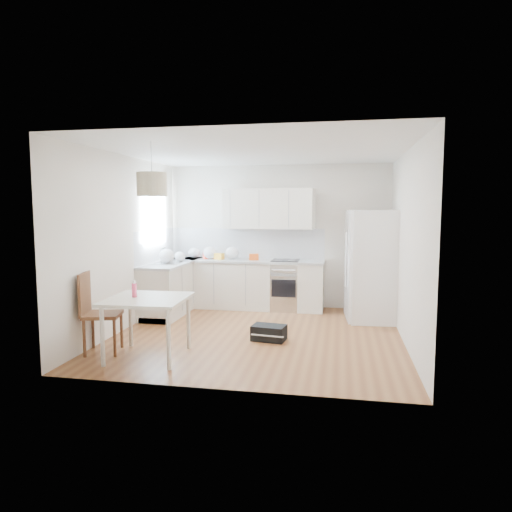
{
  "coord_description": "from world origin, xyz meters",
  "views": [
    {
      "loc": [
        1.2,
        -6.55,
        1.89
      ],
      "look_at": [
        -0.1,
        0.4,
        1.14
      ],
      "focal_mm": 32.0,
      "sensor_mm": 36.0,
      "label": 1
    }
  ],
  "objects": [
    {
      "name": "floor",
      "position": [
        0.0,
        0.0,
        0.0
      ],
      "size": [
        4.2,
        4.2,
        0.0
      ],
      "primitive_type": "plane",
      "color": "brown",
      "rests_on": "ground"
    },
    {
      "name": "ceiling",
      "position": [
        0.0,
        0.0,
        2.7
      ],
      "size": [
        4.2,
        4.2,
        0.0
      ],
      "primitive_type": "plane",
      "rotation": [
        3.14,
        0.0,
        0.0
      ],
      "color": "white",
      "rests_on": "wall_back"
    },
    {
      "name": "wall_back",
      "position": [
        0.0,
        2.1,
        1.35
      ],
      "size": [
        4.2,
        0.0,
        4.2
      ],
      "primitive_type": "plane",
      "rotation": [
        1.57,
        0.0,
        0.0
      ],
      "color": "white",
      "rests_on": "floor"
    },
    {
      "name": "wall_left",
      "position": [
        -2.1,
        0.0,
        1.35
      ],
      "size": [
        0.0,
        4.2,
        4.2
      ],
      "primitive_type": "plane",
      "rotation": [
        1.57,
        0.0,
        1.57
      ],
      "color": "white",
      "rests_on": "floor"
    },
    {
      "name": "wall_right",
      "position": [
        2.1,
        0.0,
        1.35
      ],
      "size": [
        0.0,
        4.2,
        4.2
      ],
      "primitive_type": "plane",
      "rotation": [
        1.57,
        0.0,
        -1.57
      ],
      "color": "white",
      "rests_on": "floor"
    },
    {
      "name": "window_glassblock",
      "position": [
        -2.09,
        1.15,
        1.75
      ],
      "size": [
        0.02,
        1.0,
        1.0
      ],
      "primitive_type": "cube",
      "color": "#BFE0F9",
      "rests_on": "wall_left"
    },
    {
      "name": "cabinets_back",
      "position": [
        -0.6,
        1.8,
        0.44
      ],
      "size": [
        3.0,
        0.6,
        0.88
      ],
      "primitive_type": "cube",
      "color": "silver",
      "rests_on": "floor"
    },
    {
      "name": "cabinets_left",
      "position": [
        -1.8,
        1.2,
        0.44
      ],
      "size": [
        0.6,
        1.8,
        0.88
      ],
      "primitive_type": "cube",
      "color": "silver",
      "rests_on": "floor"
    },
    {
      "name": "counter_back",
      "position": [
        -0.6,
        1.8,
        0.9
      ],
      "size": [
        3.02,
        0.64,
        0.04
      ],
      "primitive_type": "cube",
      "color": "#A3A6A8",
      "rests_on": "cabinets_back"
    },
    {
      "name": "counter_left",
      "position": [
        -1.8,
        1.2,
        0.9
      ],
      "size": [
        0.64,
        1.82,
        0.04
      ],
      "primitive_type": "cube",
      "color": "#A3A6A8",
      "rests_on": "cabinets_left"
    },
    {
      "name": "backsplash_back",
      "position": [
        -0.6,
        2.09,
        1.21
      ],
      "size": [
        3.0,
        0.01,
        0.58
      ],
      "primitive_type": "cube",
      "color": "white",
      "rests_on": "wall_back"
    },
    {
      "name": "backsplash_left",
      "position": [
        -2.09,
        1.2,
        1.21
      ],
      "size": [
        0.01,
        1.8,
        0.58
      ],
      "primitive_type": "cube",
      "color": "white",
      "rests_on": "wall_left"
    },
    {
      "name": "upper_cabinets",
      "position": [
        -0.15,
        1.94,
        1.88
      ],
      "size": [
        1.7,
        0.32,
        0.75
      ],
      "primitive_type": "cube",
      "color": "silver",
      "rests_on": "wall_back"
    },
    {
      "name": "range_oven",
      "position": [
        0.2,
        1.8,
        0.44
      ],
      "size": [
        0.5,
        0.61,
        0.88
      ],
      "primitive_type": null,
      "color": "silver",
      "rests_on": "floor"
    },
    {
      "name": "sink",
      "position": [
        -1.8,
        1.15,
        0.92
      ],
      "size": [
        0.5,
        0.8,
        0.16
      ],
      "primitive_type": null,
      "color": "silver",
      "rests_on": "counter_left"
    },
    {
      "name": "refrigerator",
      "position": [
        1.72,
        1.29,
        0.93
      ],
      "size": [
        0.96,
        1.0,
        1.85
      ],
      "primitive_type": null,
      "rotation": [
        0.0,
        0.0,
        0.08
      ],
      "color": "white",
      "rests_on": "floor"
    },
    {
      "name": "dining_table",
      "position": [
        -1.18,
        -1.26,
        0.68
      ],
      "size": [
        1.01,
        1.01,
        0.77
      ],
      "rotation": [
        0.0,
        0.0,
        0.05
      ],
      "color": "beige",
      "rests_on": "floor"
    },
    {
      "name": "dining_chair",
      "position": [
        -1.84,
        -1.18,
        0.53
      ],
      "size": [
        0.54,
        0.54,
        1.06
      ],
      "primitive_type": null,
      "rotation": [
        0.0,
        0.0,
        0.25
      ],
      "color": "#462815",
      "rests_on": "floor"
    },
    {
      "name": "drink_bottle",
      "position": [
        -1.36,
        -1.24,
        0.87
      ],
      "size": [
        0.07,
        0.07,
        0.21
      ],
      "primitive_type": "cylinder",
      "rotation": [
        0.0,
        0.0,
        -0.1
      ],
      "color": "#F6446C",
      "rests_on": "dining_table"
    },
    {
      "name": "gym_bag",
      "position": [
        0.21,
        -0.24,
        0.11
      ],
      "size": [
        0.51,
        0.37,
        0.22
      ],
      "primitive_type": "cube",
      "rotation": [
        0.0,
        0.0,
        -0.14
      ],
      "color": "black",
      "rests_on": "floor"
    },
    {
      "name": "pendant_lamp",
      "position": [
        -1.1,
        -1.21,
        2.18
      ],
      "size": [
        0.4,
        0.4,
        0.29
      ],
      "primitive_type": "cylinder",
      "rotation": [
        0.0,
        0.0,
        -0.08
      ],
      "color": "beige",
      "rests_on": "ceiling"
    },
    {
      "name": "grocery_bag_a",
      "position": [
        -1.6,
        1.89,
        1.02
      ],
      "size": [
        0.23,
        0.19,
        0.21
      ],
      "primitive_type": "ellipsoid",
      "color": "white",
      "rests_on": "counter_back"
    },
    {
      "name": "grocery_bag_b",
      "position": [
        -1.25,
        1.81,
        1.04
      ],
      "size": [
        0.26,
        0.22,
        0.24
      ],
      "primitive_type": "ellipsoid",
      "color": "white",
      "rests_on": "counter_back"
    },
    {
      "name": "grocery_bag_c",
      "position": [
        -0.83,
        1.85,
        1.04
      ],
      "size": [
        0.26,
        0.22,
        0.23
      ],
      "primitive_type": "ellipsoid",
      "color": "white",
      "rests_on": "counter_back"
    },
    {
      "name": "grocery_bag_d",
      "position": [
        -1.7,
        1.36,
        1.01
      ],
      "size": [
        0.19,
        0.17,
        0.17
      ],
      "primitive_type": "ellipsoid",
      "color": "white",
      "rests_on": "counter_back"
    },
    {
      "name": "grocery_bag_e",
      "position": [
        -1.84,
        1.06,
        1.04
      ],
      "size": [
        0.27,
        0.23,
        0.25
      ],
      "primitive_type": "ellipsoid",
      "color": "white",
      "rests_on": "counter_left"
    },
    {
      "name": "snack_orange",
      "position": [
        -0.4,
        1.77,
        0.98
      ],
      "size": [
        0.2,
        0.15,
        0.12
      ],
      "primitive_type": "cube",
      "rotation": [
        0.0,
        0.0,
        0.29
      ],
      "color": "#DC4E13",
      "rests_on": "counter_back"
    },
    {
      "name": "snack_yellow",
      "position": [
        -1.06,
        1.76,
        0.98
      ],
      "size": [
        0.2,
        0.16,
        0.12
      ],
      "primitive_type": "cube",
      "rotation": [
        0.0,
        0.0,
        -0.34
      ],
      "color": "orange",
      "rests_on": "counter_back"
    },
    {
      "name": "snack_red",
      "position": [
        -1.3,
        1.84,
        0.98
      ],
      "size": [
        0.21,
        0.19,
        0.12
      ],
      "primitive_type": "cube",
      "rotation": [
        0.0,
        0.0,
        0.63
      ],
      "color": "red",
      "rests_on": "counter_back"
    }
  ]
}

